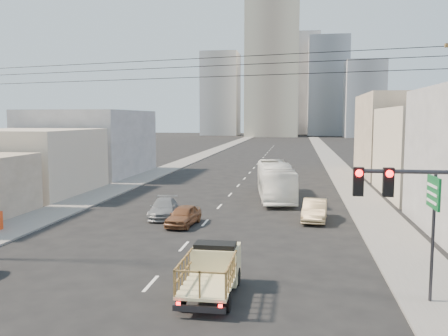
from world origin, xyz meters
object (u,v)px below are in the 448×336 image
(city_bus, at_px, (275,181))
(sedan_tan, at_px, (315,210))
(flatbed_pickup, at_px, (212,268))
(sedan_brown, at_px, (184,216))
(sedan_grey, at_px, (164,208))
(traffic_signal, at_px, (431,227))
(green_sign, at_px, (433,207))

(city_bus, xyz_separation_m, sedan_tan, (3.12, -8.78, -0.85))
(flatbed_pickup, height_order, sedan_brown, flatbed_pickup)
(sedan_tan, xyz_separation_m, sedan_grey, (-10.62, -0.52, -0.08))
(city_bus, relative_size, traffic_signal, 1.90)
(sedan_brown, height_order, green_sign, green_sign)
(sedan_tan, height_order, green_sign, green_sign)
(flatbed_pickup, height_order, traffic_signal, traffic_signal)
(sedan_grey, bearing_deg, traffic_signal, -63.81)
(sedan_tan, bearing_deg, sedan_grey, -172.45)
(sedan_grey, height_order, traffic_signal, traffic_signal)
(sedan_brown, xyz_separation_m, sedan_grey, (-2.02, 2.30, -0.01))
(green_sign, bearing_deg, sedan_tan, 104.91)
(sedan_tan, relative_size, sedan_grey, 0.99)
(city_bus, relative_size, sedan_brown, 2.93)
(sedan_brown, bearing_deg, flatbed_pickup, -65.30)
(sedan_grey, height_order, green_sign, green_sign)
(flatbed_pickup, distance_m, sedan_tan, 15.36)
(traffic_signal, xyz_separation_m, green_sign, (1.39, 5.01, -0.34))
(sedan_tan, bearing_deg, city_bus, 114.33)
(traffic_signal, bearing_deg, sedan_tan, 97.14)
(city_bus, height_order, sedan_grey, city_bus)
(city_bus, height_order, green_sign, green_sign)
(flatbed_pickup, xyz_separation_m, traffic_signal, (6.96, -4.66, 2.98))
(city_bus, xyz_separation_m, sedan_brown, (-5.47, -11.60, -0.92))
(sedan_brown, height_order, sedan_tan, sedan_tan)
(sedan_grey, distance_m, traffic_signal, 23.15)
(sedan_tan, height_order, traffic_signal, traffic_signal)
(flatbed_pickup, relative_size, sedan_grey, 0.99)
(flatbed_pickup, relative_size, traffic_signal, 0.73)
(sedan_brown, height_order, sedan_grey, sedan_brown)
(sedan_brown, bearing_deg, traffic_signal, -50.49)
(city_bus, relative_size, green_sign, 2.27)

